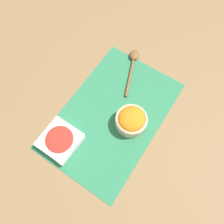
% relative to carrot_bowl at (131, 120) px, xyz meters
% --- Properties ---
extents(ground_plane, '(3.00, 3.00, 0.00)m').
position_rel_carrot_bowl_xyz_m(ground_plane, '(-0.01, 0.09, -0.04)').
color(ground_plane, olive).
extents(placemat, '(0.60, 0.39, 0.00)m').
position_rel_carrot_bowl_xyz_m(placemat, '(-0.01, 0.09, -0.04)').
color(placemat, '#2D7A51').
rests_on(placemat, ground_plane).
extents(carrot_bowl, '(0.13, 0.13, 0.08)m').
position_rel_carrot_bowl_xyz_m(carrot_bowl, '(0.00, 0.00, 0.00)').
color(carrot_bowl, '#C6B28E').
rests_on(carrot_bowl, placemat).
extents(tomato_bowl, '(0.15, 0.15, 0.05)m').
position_rel_carrot_bowl_xyz_m(tomato_bowl, '(-0.22, 0.19, -0.02)').
color(tomato_bowl, white).
rests_on(tomato_bowl, placemat).
extents(wooden_spoon, '(0.24, 0.12, 0.02)m').
position_rel_carrot_bowl_xyz_m(wooden_spoon, '(0.26, 0.15, -0.03)').
color(wooden_spoon, brown).
rests_on(wooden_spoon, placemat).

